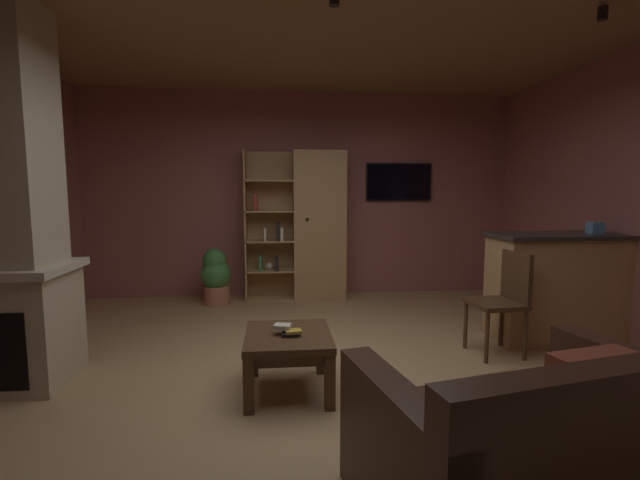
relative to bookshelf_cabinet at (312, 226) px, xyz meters
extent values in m
cube|color=tan|center=(-0.12, -2.69, -0.99)|extent=(5.85, 5.86, 0.02)
cube|color=#9E5B56|center=(-0.12, 0.27, 0.42)|extent=(5.97, 0.06, 2.79)
cube|color=white|center=(-0.62, 0.24, 0.30)|extent=(0.60, 0.01, 0.81)
cube|color=#BCAD8E|center=(-2.49, -2.46, -0.55)|extent=(0.85, 0.65, 0.85)
cube|color=beige|center=(-2.49, -2.46, -0.10)|extent=(0.93, 0.73, 0.06)
cube|color=tan|center=(0.09, -0.01, 0.01)|extent=(0.69, 0.38, 1.97)
cube|color=tan|center=(-0.57, 0.17, 0.01)|extent=(0.64, 0.02, 1.97)
cube|color=tan|center=(-0.88, -0.01, 0.01)|extent=(0.02, 0.38, 1.97)
sphere|color=black|center=(-0.08, -0.21, 0.11)|extent=(0.04, 0.04, 0.04)
cube|color=tan|center=(-0.57, -0.01, -0.97)|extent=(0.64, 0.38, 0.02)
cube|color=tan|center=(-0.57, -0.01, -0.58)|extent=(0.64, 0.38, 0.02)
cube|color=tan|center=(-0.57, -0.01, -0.19)|extent=(0.64, 0.38, 0.02)
cube|color=tan|center=(-0.57, -0.01, 0.21)|extent=(0.64, 0.38, 0.02)
cube|color=tan|center=(-0.57, -0.01, 0.60)|extent=(0.64, 0.38, 0.02)
cube|color=beige|center=(-0.63, -0.06, -0.09)|extent=(0.03, 0.23, 0.16)
cube|color=black|center=(-0.48, -0.06, -0.49)|extent=(0.04, 0.23, 0.16)
cube|color=black|center=(-0.45, -0.06, -0.06)|extent=(0.04, 0.23, 0.23)
cube|color=#387247|center=(-0.69, -0.06, -0.47)|extent=(0.04, 0.23, 0.20)
cube|color=beige|center=(-0.41, -0.06, -0.09)|extent=(0.04, 0.23, 0.17)
cube|color=#B22D2D|center=(-0.74, -0.06, 0.33)|extent=(0.04, 0.23, 0.22)
sphere|color=beige|center=(-0.58, -0.01, -0.53)|extent=(0.10, 0.10, 0.10)
cube|color=tan|center=(2.35, -1.91, -0.47)|extent=(1.45, 0.55, 1.00)
cube|color=#2D2826|center=(2.35, -1.91, 0.05)|extent=(1.51, 0.61, 0.04)
cube|color=#598CBF|center=(2.56, -1.96, 0.12)|extent=(0.13, 0.13, 0.11)
cube|color=#382116|center=(0.64, -4.11, -0.77)|extent=(1.61, 1.21, 0.42)
cube|color=#382116|center=(0.72, -4.50, -0.35)|extent=(1.45, 0.43, 0.42)
cube|color=#382116|center=(1.28, -3.98, -0.64)|extent=(0.34, 0.95, 0.67)
cube|color=#382116|center=(0.00, -4.24, -0.64)|extent=(0.34, 0.95, 0.67)
cube|color=olive|center=(0.50, -4.25, -0.47)|extent=(0.45, 0.36, 0.32)
cube|color=olive|center=(0.32, -4.36, -0.42)|extent=(0.43, 0.26, 0.36)
cube|color=brown|center=(0.98, -4.06, -0.44)|extent=(0.44, 0.22, 0.35)
cube|color=tan|center=(0.59, -4.35, -0.45)|extent=(0.49, 0.34, 0.39)
cube|color=#4C331E|center=(-0.40, -2.81, -0.57)|extent=(0.61, 0.68, 0.05)
cube|color=#4C331E|center=(-0.40, -2.81, -0.63)|extent=(0.55, 0.61, 0.08)
cube|color=#4C331E|center=(-0.67, -3.10, -0.78)|extent=(0.07, 0.07, 0.38)
cube|color=#4C331E|center=(-0.13, -3.10, -0.78)|extent=(0.07, 0.07, 0.38)
cube|color=#4C331E|center=(-0.67, -2.51, -0.78)|extent=(0.07, 0.07, 0.38)
cube|color=#4C331E|center=(-0.13, -2.51, -0.78)|extent=(0.07, 0.07, 0.38)
cube|color=black|center=(-0.39, -2.86, -0.53)|extent=(0.12, 0.09, 0.02)
cube|color=gold|center=(-0.37, -2.87, -0.51)|extent=(0.12, 0.10, 0.02)
cube|color=beige|center=(-0.44, -2.82, -0.48)|extent=(0.14, 0.12, 0.03)
cube|color=#4C331E|center=(1.45, -2.24, -0.52)|extent=(0.45, 0.45, 0.04)
cube|color=#4C331E|center=(1.64, -2.23, -0.28)|extent=(0.07, 0.40, 0.44)
cylinder|color=#4C331E|center=(1.25, -2.08, -0.75)|extent=(0.04, 0.04, 0.46)
cylinder|color=#4C331E|center=(1.28, -2.44, -0.75)|extent=(0.04, 0.04, 0.46)
cylinder|color=#4C331E|center=(1.61, -2.05, -0.75)|extent=(0.04, 0.04, 0.46)
cylinder|color=#4C331E|center=(1.64, -2.41, -0.75)|extent=(0.04, 0.04, 0.46)
cylinder|color=#B77051|center=(-1.25, -0.23, -0.85)|extent=(0.33, 0.33, 0.24)
sphere|color=#3D7F3D|center=(-1.26, -0.25, -0.58)|extent=(0.38, 0.38, 0.38)
sphere|color=#3D7F3D|center=(-1.27, -0.24, -0.40)|extent=(0.30, 0.30, 0.30)
cube|color=black|center=(1.23, 0.21, 0.60)|extent=(0.92, 0.05, 0.52)
cube|color=black|center=(1.23, 0.19, 0.60)|extent=(0.88, 0.01, 0.48)
cylinder|color=black|center=(1.87, -2.78, 1.74)|extent=(0.07, 0.07, 0.09)
camera|label=1|loc=(-0.47, -5.91, 0.48)|focal=24.89mm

